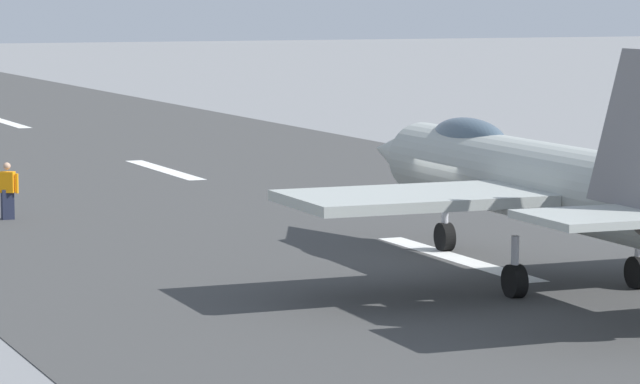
# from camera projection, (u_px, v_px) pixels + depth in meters

# --- Properties ---
(ground_plane) EXTENTS (400.00, 400.00, 0.00)m
(ground_plane) POSITION_uv_depth(u_px,v_px,m) (457.00, 259.00, 43.42)
(ground_plane) COLOR gray
(runway_strip) EXTENTS (240.00, 26.00, 0.02)m
(runway_strip) POSITION_uv_depth(u_px,v_px,m) (457.00, 259.00, 43.40)
(runway_strip) COLOR #3D3D3D
(runway_strip) RESTS_ON ground
(fighter_jet) EXTENTS (17.69, 13.17, 5.63)m
(fighter_jet) POSITION_uv_depth(u_px,v_px,m) (538.00, 179.00, 39.87)
(fighter_jet) COLOR #A1A6A1
(fighter_jet) RESTS_ON ground
(crew_person) EXTENTS (0.47, 0.61, 1.74)m
(crew_person) POSITION_uv_depth(u_px,v_px,m) (7.00, 191.00, 50.86)
(crew_person) COLOR #1E2338
(crew_person) RESTS_ON ground
(marker_cone_far) EXTENTS (0.44, 0.44, 0.55)m
(marker_cone_far) POSITION_uv_depth(u_px,v_px,m) (514.00, 162.00, 65.87)
(marker_cone_far) COLOR orange
(marker_cone_far) RESTS_ON ground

